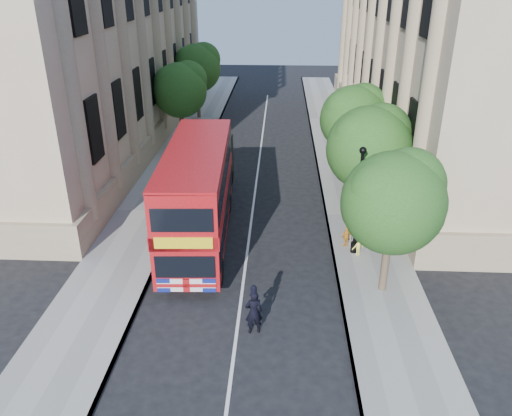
# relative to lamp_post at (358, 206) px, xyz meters

# --- Properties ---
(ground) EXTENTS (120.00, 120.00, 0.00)m
(ground) POSITION_rel_lamp_post_xyz_m (-5.00, -6.00, -2.51)
(ground) COLOR black
(ground) RESTS_ON ground
(pavement_right) EXTENTS (3.50, 80.00, 0.12)m
(pavement_right) POSITION_rel_lamp_post_xyz_m (0.75, 4.00, -2.45)
(pavement_right) COLOR gray
(pavement_right) RESTS_ON ground
(pavement_left) EXTENTS (3.50, 80.00, 0.12)m
(pavement_left) POSITION_rel_lamp_post_xyz_m (-10.75, 4.00, -2.45)
(pavement_left) COLOR gray
(pavement_left) RESTS_ON ground
(building_right) EXTENTS (12.00, 38.00, 18.00)m
(building_right) POSITION_rel_lamp_post_xyz_m (8.80, 18.00, 6.49)
(building_right) COLOR tan
(building_right) RESTS_ON ground
(building_left) EXTENTS (12.00, 38.00, 18.00)m
(building_left) POSITION_rel_lamp_post_xyz_m (-18.80, 18.00, 6.49)
(building_left) COLOR tan
(building_left) RESTS_ON ground
(tree_right_near) EXTENTS (4.00, 4.00, 6.08)m
(tree_right_near) POSITION_rel_lamp_post_xyz_m (0.84, -2.97, 1.74)
(tree_right_near) COLOR #473828
(tree_right_near) RESTS_ON ground
(tree_right_mid) EXTENTS (4.20, 4.20, 6.37)m
(tree_right_mid) POSITION_rel_lamp_post_xyz_m (0.84, 3.03, 1.93)
(tree_right_mid) COLOR #473828
(tree_right_mid) RESTS_ON ground
(tree_right_far) EXTENTS (4.00, 4.00, 6.15)m
(tree_right_far) POSITION_rel_lamp_post_xyz_m (0.84, 9.03, 1.80)
(tree_right_far) COLOR #473828
(tree_right_far) RESTS_ON ground
(tree_left_far) EXTENTS (4.00, 4.00, 6.30)m
(tree_left_far) POSITION_rel_lamp_post_xyz_m (-10.96, 16.03, 1.93)
(tree_left_far) COLOR #473828
(tree_left_far) RESTS_ON ground
(tree_left_back) EXTENTS (4.20, 4.20, 6.65)m
(tree_left_back) POSITION_rel_lamp_post_xyz_m (-10.96, 24.03, 2.20)
(tree_left_back) COLOR #473828
(tree_left_back) RESTS_ON ground
(lamp_post) EXTENTS (0.32, 0.32, 5.16)m
(lamp_post) POSITION_rel_lamp_post_xyz_m (0.00, 0.00, 0.00)
(lamp_post) COLOR black
(lamp_post) RESTS_ON pavement_right
(double_decker_bus) EXTENTS (3.17, 10.26, 4.68)m
(double_decker_bus) POSITION_rel_lamp_post_xyz_m (-7.38, 0.90, 0.08)
(double_decker_bus) COLOR #A50B0F
(double_decker_bus) RESTS_ON ground
(box_van) EXTENTS (2.69, 5.57, 3.09)m
(box_van) POSITION_rel_lamp_post_xyz_m (-7.78, 6.50, -1.00)
(box_van) COLOR black
(box_van) RESTS_ON ground
(police_constable) EXTENTS (0.73, 0.56, 1.77)m
(police_constable) POSITION_rel_lamp_post_xyz_m (-4.38, -5.87, -1.62)
(police_constable) COLOR black
(police_constable) RESTS_ON ground
(woman_pedestrian) EXTENTS (0.85, 0.72, 1.55)m
(woman_pedestrian) POSITION_rel_lamp_post_xyz_m (0.01, 1.15, -1.61)
(woman_pedestrian) COLOR beige
(woman_pedestrian) RESTS_ON pavement_right
(child_a) EXTENTS (0.63, 0.41, 1.00)m
(child_a) POSITION_rel_lamp_post_xyz_m (-0.30, 0.53, -1.89)
(child_a) COLOR orange
(child_a) RESTS_ON pavement_right
(child_b) EXTENTS (0.70, 0.60, 0.95)m
(child_b) POSITION_rel_lamp_post_xyz_m (0.14, -0.24, -1.92)
(child_b) COLOR #F5F653
(child_b) RESTS_ON pavement_right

